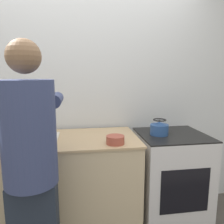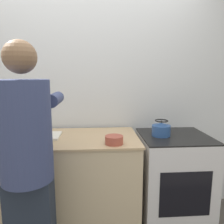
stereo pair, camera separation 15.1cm
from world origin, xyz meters
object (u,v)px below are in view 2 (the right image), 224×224
at_px(oven, 173,181).
at_px(person, 28,161).
at_px(knife, 40,135).
at_px(cutting_board, 42,136).
at_px(bowl_prep, 114,140).
at_px(kettle, 161,129).

xyz_separation_m(oven, person, (-1.21, -0.51, 0.46)).
bearing_deg(knife, cutting_board, 3.36).
height_order(cutting_board, bowl_prep, bowl_prep).
distance_m(knife, kettle, 1.13).
height_order(person, knife, person).
height_order(person, cutting_board, person).
xyz_separation_m(knife, kettle, (1.13, -0.06, 0.05)).
bearing_deg(cutting_board, knife, 178.97).
distance_m(cutting_board, kettle, 1.11).
height_order(oven, cutting_board, cutting_board).
height_order(knife, bowl_prep, bowl_prep).
relative_size(oven, knife, 4.56).
relative_size(oven, bowl_prep, 6.13).
xyz_separation_m(person, bowl_prep, (0.61, 0.32, 0.03)).
height_order(person, kettle, person).
relative_size(person, kettle, 9.95).
relative_size(person, cutting_board, 5.32).
bearing_deg(kettle, knife, 177.09).
bearing_deg(kettle, person, -154.42).
bearing_deg(bowl_prep, kettle, 23.27).
relative_size(cutting_board, bowl_prep, 2.12).
bearing_deg(knife, person, -79.74).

